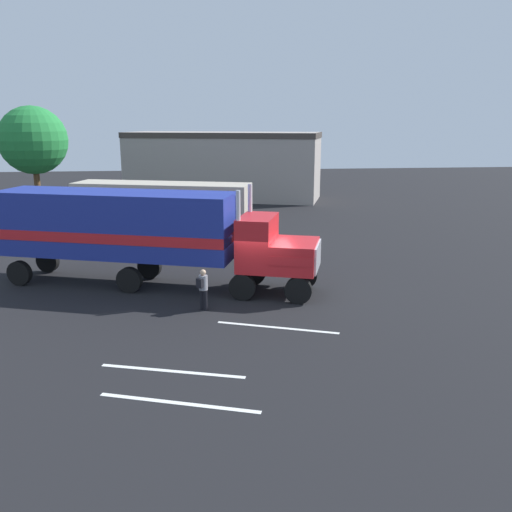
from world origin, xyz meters
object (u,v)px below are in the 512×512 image
at_px(semi_truck, 140,230).
at_px(parked_bus, 162,204).
at_px(person_bystander, 203,288).
at_px(tree_left, 33,141).

distance_m(semi_truck, parked_bus, 10.33).
relative_size(person_bystander, parked_bus, 0.14).
height_order(semi_truck, tree_left, tree_left).
xyz_separation_m(semi_truck, tree_left, (-9.24, 18.29, 3.21)).
height_order(person_bystander, tree_left, tree_left).
bearing_deg(tree_left, semi_truck, -63.21).
bearing_deg(semi_truck, tree_left, 116.79).
height_order(semi_truck, person_bystander, semi_truck).
relative_size(semi_truck, person_bystander, 8.72).
bearing_deg(semi_truck, person_bystander, -53.90).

